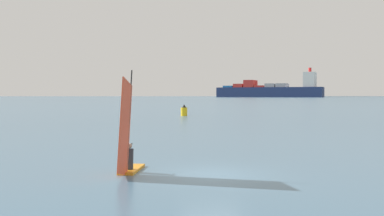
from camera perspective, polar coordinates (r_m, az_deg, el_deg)
name	(u,v)px	position (r m, az deg, el deg)	size (l,w,h in m)	color
ground_plane	(213,174)	(18.52, 2.76, -8.80)	(4000.00, 4000.00, 0.00)	#476B84
windsurfer	(128,146)	(18.79, -8.51, -5.04)	(1.27, 3.48, 4.56)	orange
cargo_ship	(271,90)	(610.59, 10.48, 2.37)	(141.23, 102.65, 39.98)	navy
distant_headland	(329,90)	(1556.14, 17.85, 2.34)	(712.85, 497.85, 41.92)	#4C564C
channel_buoy	(184,111)	(68.61, -1.07, -0.38)	(1.02, 1.02, 1.85)	yellow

